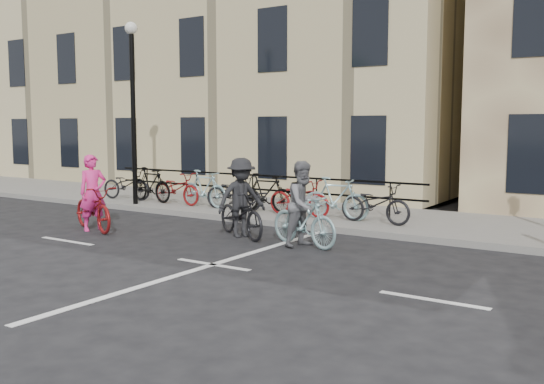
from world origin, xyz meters
The scene contains 9 objects.
ground centered at (0.00, 0.00, 0.00)m, with size 120.00×120.00×0.00m, color black.
sidewalk centered at (-4.00, 6.00, 0.07)m, with size 46.00×4.00×0.15m, color slate.
building_west centered at (-9.00, 13.00, 5.15)m, with size 20.00×10.00×10.00m, color #C8B687.
building_far centered at (-26.00, 13.00, 4.65)m, with size 12.00×10.00×9.00m, color #C8B687.
lamp_post centered at (-6.50, 4.40, 3.49)m, with size 0.36×0.36×5.28m.
parked_bikes centered at (-3.30, 5.04, 0.64)m, with size 10.40×1.23×1.05m.
cyclist_pink centered at (-4.60, 1.23, 0.62)m, with size 2.13×1.33×1.79m.
cyclist_grey centered at (0.50, 2.33, 0.71)m, with size 1.88×1.00×1.75m.
cyclist_dark centered at (-1.19, 2.48, 0.69)m, with size 2.07×1.51×1.76m.
Camera 1 is at (6.69, -8.24, 2.47)m, focal length 40.00 mm.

